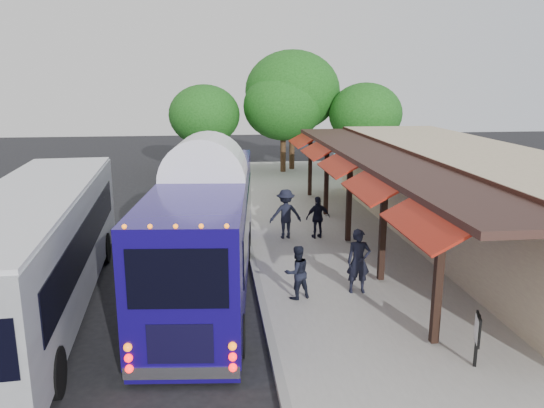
{
  "coord_description": "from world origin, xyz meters",
  "views": [
    {
      "loc": [
        -1.22,
        -14.76,
        6.21
      ],
      "look_at": [
        0.85,
        3.64,
        1.8
      ],
      "focal_mm": 35.0,
      "sensor_mm": 36.0,
      "label": 1
    }
  ],
  "objects_px": {
    "ped_c": "(318,217)",
    "ped_d": "(286,214)",
    "coach_bus": "(207,223)",
    "sign_board": "(478,332)",
    "ped_a": "(358,261)",
    "ped_b": "(297,272)",
    "city_bus": "(35,246)"
  },
  "relations": [
    {
      "from": "city_bus",
      "to": "ped_d",
      "type": "relative_size",
      "value": 6.53
    },
    {
      "from": "coach_bus",
      "to": "sign_board",
      "type": "xyz_separation_m",
      "value": [
        5.73,
        -5.68,
        -1.01
      ]
    },
    {
      "from": "ped_a",
      "to": "ped_b",
      "type": "xyz_separation_m",
      "value": [
        -1.82,
        -0.24,
        -0.17
      ]
    },
    {
      "from": "ped_b",
      "to": "sign_board",
      "type": "distance_m",
      "value": 5.18
    },
    {
      "from": "city_bus",
      "to": "ped_d",
      "type": "xyz_separation_m",
      "value": [
        7.51,
        5.51,
        -0.73
      ]
    },
    {
      "from": "ped_b",
      "to": "ped_d",
      "type": "distance_m",
      "value": 5.82
    },
    {
      "from": "city_bus",
      "to": "sign_board",
      "type": "xyz_separation_m",
      "value": [
        10.27,
        -4.32,
        -0.88
      ]
    },
    {
      "from": "ped_b",
      "to": "sign_board",
      "type": "xyz_separation_m",
      "value": [
        3.24,
        -4.04,
        0.04
      ]
    },
    {
      "from": "city_bus",
      "to": "ped_d",
      "type": "bearing_deg",
      "value": 32.38
    },
    {
      "from": "coach_bus",
      "to": "ped_a",
      "type": "height_order",
      "value": "coach_bus"
    },
    {
      "from": "ped_d",
      "to": "sign_board",
      "type": "relative_size",
      "value": 1.61
    },
    {
      "from": "coach_bus",
      "to": "ped_b",
      "type": "relative_size",
      "value": 7.54
    },
    {
      "from": "ped_a",
      "to": "ped_b",
      "type": "bearing_deg",
      "value": -170.06
    },
    {
      "from": "ped_c",
      "to": "ped_d",
      "type": "distance_m",
      "value": 1.26
    },
    {
      "from": "ped_d",
      "to": "sign_board",
      "type": "bearing_deg",
      "value": 102.2
    },
    {
      "from": "city_bus",
      "to": "ped_c",
      "type": "height_order",
      "value": "city_bus"
    },
    {
      "from": "ped_b",
      "to": "ped_a",
      "type": "bearing_deg",
      "value": 167.65
    },
    {
      "from": "coach_bus",
      "to": "ped_a",
      "type": "xyz_separation_m",
      "value": [
        4.31,
        -1.41,
        -0.88
      ]
    },
    {
      "from": "coach_bus",
      "to": "ped_d",
      "type": "relative_size",
      "value": 6.05
    },
    {
      "from": "ped_c",
      "to": "sign_board",
      "type": "xyz_separation_m",
      "value": [
        1.52,
        -9.68,
        -0.01
      ]
    },
    {
      "from": "ped_d",
      "to": "sign_board",
      "type": "height_order",
      "value": "ped_d"
    },
    {
      "from": "ped_c",
      "to": "sign_board",
      "type": "bearing_deg",
      "value": 88.99
    },
    {
      "from": "ped_b",
      "to": "ped_d",
      "type": "relative_size",
      "value": 0.8
    },
    {
      "from": "ped_a",
      "to": "ped_b",
      "type": "relative_size",
      "value": 1.22
    },
    {
      "from": "ped_d",
      "to": "sign_board",
      "type": "distance_m",
      "value": 10.21
    },
    {
      "from": "ped_a",
      "to": "ped_d",
      "type": "relative_size",
      "value": 0.98
    },
    {
      "from": "ped_a",
      "to": "ped_c",
      "type": "bearing_deg",
      "value": 93.67
    },
    {
      "from": "ped_d",
      "to": "sign_board",
      "type": "xyz_separation_m",
      "value": [
        2.77,
        -9.83,
        -0.15
      ]
    },
    {
      "from": "ped_a",
      "to": "city_bus",
      "type": "bearing_deg",
      "value": -177.79
    },
    {
      "from": "sign_board",
      "to": "ped_b",
      "type": "bearing_deg",
      "value": 148.25
    },
    {
      "from": "ped_a",
      "to": "sign_board",
      "type": "relative_size",
      "value": 1.57
    },
    {
      "from": "city_bus",
      "to": "ped_b",
      "type": "height_order",
      "value": "city_bus"
    }
  ]
}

